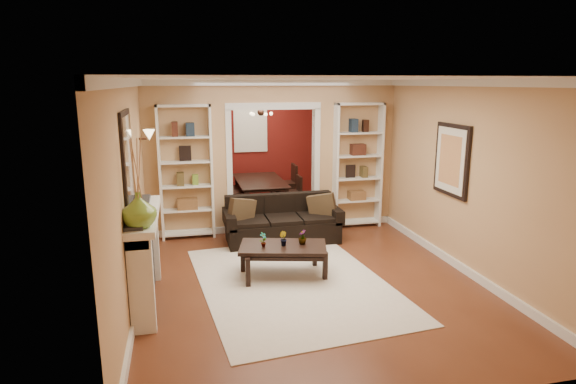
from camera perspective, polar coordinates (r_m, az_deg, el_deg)
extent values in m
plane|color=brown|center=(7.87, 0.00, -6.85)|extent=(8.00, 8.00, 0.00)
plane|color=white|center=(7.41, 0.00, 13.22)|extent=(8.00, 8.00, 0.00)
plane|color=tan|center=(11.42, -4.50, 6.26)|extent=(8.00, 0.00, 8.00)
plane|color=tan|center=(3.85, 13.47, -7.31)|extent=(8.00, 0.00, 8.00)
plane|color=tan|center=(7.36, -17.35, 2.07)|extent=(0.00, 8.00, 8.00)
plane|color=tan|center=(8.31, 15.33, 3.37)|extent=(0.00, 8.00, 8.00)
cube|color=tan|center=(8.68, -1.77, 4.21)|extent=(4.50, 0.15, 2.70)
cube|color=maroon|center=(11.39, -4.47, 6.09)|extent=(4.44, 0.04, 2.64)
cube|color=#8CA5CC|center=(11.33, -4.46, 7.23)|extent=(0.78, 0.03, 0.98)
cube|color=silver|center=(6.63, 0.57, -10.67)|extent=(2.72, 3.59, 0.01)
cube|color=black|center=(8.17, -0.66, -3.27)|extent=(1.96, 0.85, 0.77)
cube|color=#503B22|center=(7.98, -5.53, -2.10)|extent=(0.47, 0.32, 0.46)
cube|color=#503B22|center=(8.26, 4.08, -1.52)|extent=(0.46, 0.35, 0.46)
cube|color=black|center=(6.78, -0.58, -8.14)|extent=(1.31, 0.91, 0.45)
imported|color=#336626|center=(6.62, -2.95, -5.66)|extent=(0.13, 0.13, 0.21)
imported|color=#336626|center=(6.67, -0.59, -5.55)|extent=(0.13, 0.14, 0.20)
imported|color=#336626|center=(6.73, 1.72, -5.36)|extent=(0.11, 0.11, 0.20)
cube|color=white|center=(8.39, -11.98, 2.25)|extent=(0.90, 0.30, 2.30)
cube|color=white|center=(8.98, 8.22, 3.08)|extent=(0.90, 0.30, 2.30)
cube|color=white|center=(6.10, -16.37, -7.55)|extent=(0.32, 1.70, 1.16)
imported|color=olive|center=(5.28, -17.26, -2.04)|extent=(0.40, 0.40, 0.38)
cube|color=silver|center=(5.82, -18.50, 3.76)|extent=(0.03, 0.95, 1.10)
cube|color=#FFE0A5|center=(7.83, -16.56, 6.29)|extent=(0.18, 0.18, 0.22)
cube|color=black|center=(7.40, 18.76, 3.60)|extent=(0.04, 0.85, 1.05)
imported|color=black|center=(10.35, -3.14, -0.25)|extent=(1.77, 0.99, 0.62)
cube|color=black|center=(9.96, -5.97, -0.12)|extent=(0.49, 0.49, 0.86)
cube|color=black|center=(10.15, 0.21, -0.09)|extent=(0.49, 0.49, 0.76)
cube|color=black|center=(10.55, -6.37, 0.40)|extent=(0.48, 0.48, 0.79)
cube|color=black|center=(10.71, -0.52, 0.99)|extent=(0.57, 0.57, 0.90)
cube|color=#372019|center=(10.08, -3.46, 9.23)|extent=(0.50, 0.50, 0.30)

